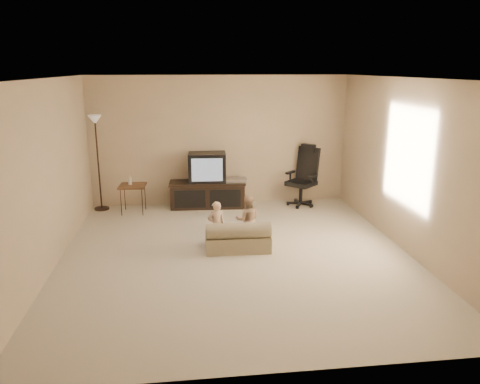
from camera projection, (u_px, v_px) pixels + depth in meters
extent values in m
plane|color=beige|center=(236.00, 255.00, 6.80)|extent=(5.50, 5.50, 0.00)
plane|color=white|center=(235.00, 78.00, 6.15)|extent=(5.50, 5.50, 0.00)
plane|color=#C9AB8B|center=(220.00, 141.00, 9.11)|extent=(5.00, 0.00, 5.00)
plane|color=#C9AB8B|center=(274.00, 242.00, 3.84)|extent=(5.00, 0.00, 5.00)
plane|color=#C9AB8B|center=(48.00, 176.00, 6.18)|extent=(0.00, 5.50, 5.50)
plane|color=#C9AB8B|center=(407.00, 166.00, 6.77)|extent=(0.00, 5.50, 5.50)
cube|color=black|center=(208.00, 195.00, 9.10)|extent=(1.44, 0.59, 0.45)
cube|color=black|center=(207.00, 182.00, 9.03)|extent=(1.48, 0.63, 0.04)
cube|color=black|center=(190.00, 199.00, 8.82)|extent=(0.59, 0.05, 0.34)
cube|color=black|center=(225.00, 198.00, 8.87)|extent=(0.59, 0.05, 0.34)
cube|color=black|center=(207.00, 167.00, 8.97)|extent=(0.73, 0.54, 0.56)
cube|color=white|center=(207.00, 170.00, 8.72)|extent=(0.58, 0.04, 0.43)
cube|color=#B7B7B9|center=(236.00, 180.00, 9.00)|extent=(0.42, 0.31, 0.06)
cylinder|color=black|center=(301.00, 194.00, 9.15)|extent=(0.07, 0.07, 0.38)
cube|color=black|center=(301.00, 183.00, 9.10)|extent=(0.67, 0.67, 0.09)
cube|color=black|center=(308.00, 164.00, 9.18)|extent=(0.44, 0.44, 0.67)
cube|color=black|center=(308.00, 148.00, 9.10)|extent=(0.26, 0.27, 0.15)
cube|color=black|center=(290.00, 172.00, 9.21)|extent=(0.24, 0.23, 0.04)
cube|color=black|center=(313.00, 176.00, 8.90)|extent=(0.24, 0.23, 0.04)
cube|color=brown|center=(133.00, 186.00, 8.64)|extent=(0.51, 0.51, 0.03)
cylinder|color=black|center=(121.00, 202.00, 8.51)|extent=(0.01, 0.01, 0.53)
cylinder|color=black|center=(142.00, 202.00, 8.54)|extent=(0.01, 0.01, 0.53)
cylinder|color=black|center=(125.00, 197.00, 8.88)|extent=(0.01, 0.01, 0.53)
cylinder|color=black|center=(145.00, 196.00, 8.91)|extent=(0.01, 0.01, 0.53)
cylinder|color=silver|center=(130.00, 181.00, 8.66)|extent=(0.07, 0.07, 0.13)
cone|color=beige|center=(130.00, 176.00, 8.63)|extent=(0.05, 0.05, 0.05)
cylinder|color=black|center=(102.00, 209.00, 8.97)|extent=(0.28, 0.28, 0.03)
cylinder|color=black|center=(98.00, 166.00, 8.75)|extent=(0.03, 0.03, 1.69)
cone|color=beige|center=(95.00, 120.00, 8.53)|extent=(0.24, 0.24, 0.16)
cube|color=gray|center=(238.00, 241.00, 6.98)|extent=(0.96, 0.54, 0.25)
cylinder|color=gray|center=(239.00, 231.00, 6.76)|extent=(0.94, 0.25, 0.23)
imported|color=tan|center=(216.00, 225.00, 6.94)|extent=(0.30, 0.23, 0.74)
imported|color=tan|center=(248.00, 220.00, 7.14)|extent=(0.39, 0.24, 0.77)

